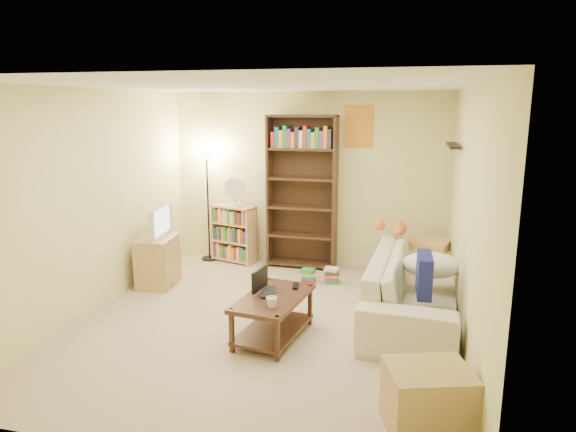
{
  "coord_description": "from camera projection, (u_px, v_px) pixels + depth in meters",
  "views": [
    {
      "loc": [
        1.45,
        -5.0,
        2.31
      ],
      "look_at": [
        0.09,
        0.66,
        1.05
      ],
      "focal_mm": 32.0,
      "sensor_mm": 36.0,
      "label": 1
    }
  ],
  "objects": [
    {
      "name": "television",
      "position": [
        156.0,
        222.0,
        6.57
      ],
      "size": [
        0.73,
        0.26,
        0.41
      ],
      "primitive_type": "imported",
      "rotation": [
        0.0,
        0.0,
        1.69
      ],
      "color": "black",
      "rests_on": "tv_stand"
    },
    {
      "name": "sofa",
      "position": [
        414.0,
        287.0,
        5.67
      ],
      "size": [
        2.49,
        1.23,
        0.69
      ],
      "primitive_type": "imported",
      "rotation": [
        0.0,
        0.0,
        1.51
      ],
      "color": "beige",
      "rests_on": "ground"
    },
    {
      "name": "coffee_table",
      "position": [
        273.0,
        311.0,
        5.15
      ],
      "size": [
        0.7,
        1.07,
        0.44
      ],
      "rotation": [
        0.0,
        0.0,
        -0.16
      ],
      "color": "#3E2518",
      "rests_on": "ground"
    },
    {
      "name": "floor_lamp",
      "position": [
        207.0,
        175.0,
        7.58
      ],
      "size": [
        0.28,
        0.28,
        1.64
      ],
      "color": "black",
      "rests_on": "ground"
    },
    {
      "name": "laptop",
      "position": [
        273.0,
        292.0,
        5.2
      ],
      "size": [
        0.44,
        0.37,
        0.03
      ],
      "primitive_type": "imported",
      "rotation": [
        0.0,
        0.0,
        1.79
      ],
      "color": "black",
      "rests_on": "coffee_table"
    },
    {
      "name": "book_stacks",
      "position": [
        321.0,
        275.0,
        6.82
      ],
      "size": [
        0.51,
        0.18,
        0.21
      ],
      "color": "red",
      "rests_on": "ground"
    },
    {
      "name": "cream_blanket",
      "position": [
        432.0,
        265.0,
        5.62
      ],
      "size": [
        0.64,
        0.46,
        0.27
      ],
      "primitive_type": "ellipsoid",
      "color": "silver",
      "rests_on": "sofa"
    },
    {
      "name": "navy_pillow",
      "position": [
        424.0,
        275.0,
        5.09
      ],
      "size": [
        0.15,
        0.46,
        0.41
      ],
      "primitive_type": "cube",
      "rotation": [
        0.0,
        0.0,
        1.61
      ],
      "color": "navy",
      "rests_on": "sofa"
    },
    {
      "name": "short_bookshelf",
      "position": [
        234.0,
        234.0,
        7.67
      ],
      "size": [
        0.71,
        0.44,
        0.85
      ],
      "rotation": [
        0.0,
        0.0,
        -0.29
      ],
      "color": "tan",
      "rests_on": "ground"
    },
    {
      "name": "room",
      "position": [
        265.0,
        174.0,
        5.23
      ],
      "size": [
        4.5,
        4.54,
        2.52
      ],
      "color": "#BDA68E",
      "rests_on": "ground"
    },
    {
      "name": "end_cabinet",
      "position": [
        428.0,
        400.0,
        3.68
      ],
      "size": [
        0.7,
        0.64,
        0.49
      ],
      "primitive_type": "cube",
      "rotation": [
        0.0,
        0.0,
        0.3
      ],
      "color": "tan",
      "rests_on": "ground"
    },
    {
      "name": "desk_fan",
      "position": [
        235.0,
        191.0,
        7.48
      ],
      "size": [
        0.3,
        0.17,
        0.43
      ],
      "color": "white",
      "rests_on": "short_bookshelf"
    },
    {
      "name": "laptop_screen",
      "position": [
        260.0,
        279.0,
        5.23
      ],
      "size": [
        0.06,
        0.33,
        0.22
      ],
      "primitive_type": "cube",
      "rotation": [
        0.0,
        0.0,
        -0.16
      ],
      "color": "white",
      "rests_on": "laptop"
    },
    {
      "name": "side_table",
      "position": [
        427.0,
        262.0,
        6.74
      ],
      "size": [
        0.65,
        0.65,
        0.59
      ],
      "primitive_type": "cube",
      "rotation": [
        0.0,
        0.0,
        -0.3
      ],
      "color": "tan",
      "rests_on": "ground"
    },
    {
      "name": "tabby_cat",
      "position": [
        396.0,
        228.0,
        6.52
      ],
      "size": [
        0.55,
        0.22,
        0.19
      ],
      "color": "orange",
      "rests_on": "sofa"
    },
    {
      "name": "mug",
      "position": [
        272.0,
        302.0,
        4.83
      ],
      "size": [
        0.2,
        0.2,
        0.1
      ],
      "primitive_type": "imported",
      "rotation": [
        0.0,
        0.0,
        -0.5
      ],
      "color": "white",
      "rests_on": "coffee_table"
    },
    {
      "name": "tall_bookshelf",
      "position": [
        302.0,
        188.0,
        7.28
      ],
      "size": [
        0.98,
        0.33,
        2.18
      ],
      "rotation": [
        0.0,
        0.0,
        -0.01
      ],
      "color": "#3C2717",
      "rests_on": "ground"
    },
    {
      "name": "tv_remote",
      "position": [
        296.0,
        286.0,
        5.38
      ],
      "size": [
        0.08,
        0.18,
        0.02
      ],
      "primitive_type": "cube",
      "rotation": [
        0.0,
        0.0,
        0.14
      ],
      "color": "black",
      "rests_on": "coffee_table"
    },
    {
      "name": "tv_stand",
      "position": [
        158.0,
        261.0,
        6.69
      ],
      "size": [
        0.49,
        0.64,
        0.64
      ],
      "primitive_type": "cube",
      "rotation": [
        0.0,
        0.0,
        0.12
      ],
      "color": "tan",
      "rests_on": "ground"
    }
  ]
}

